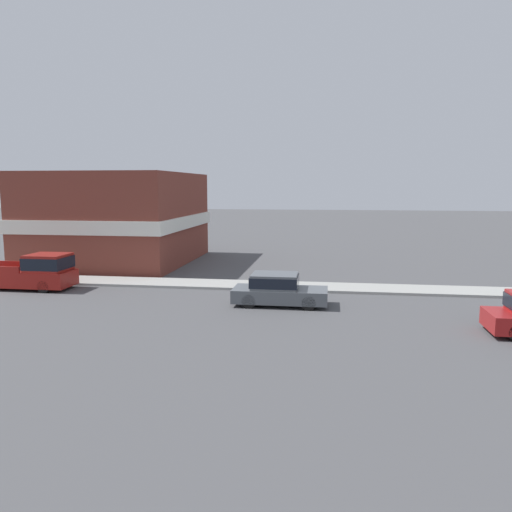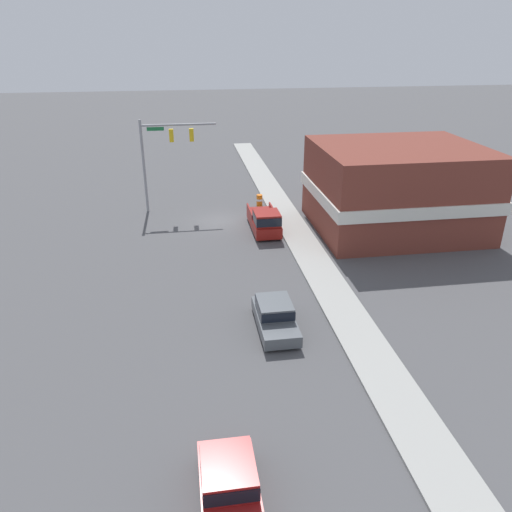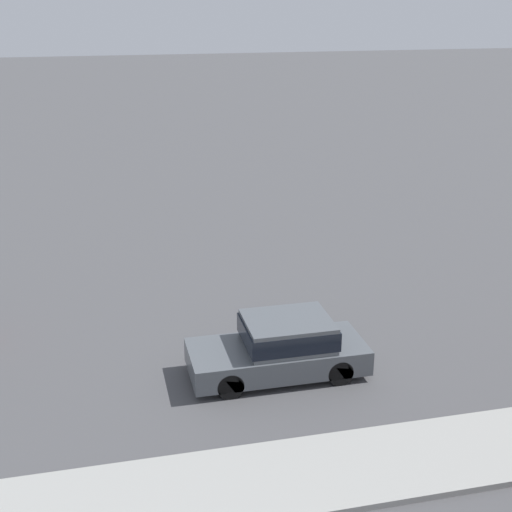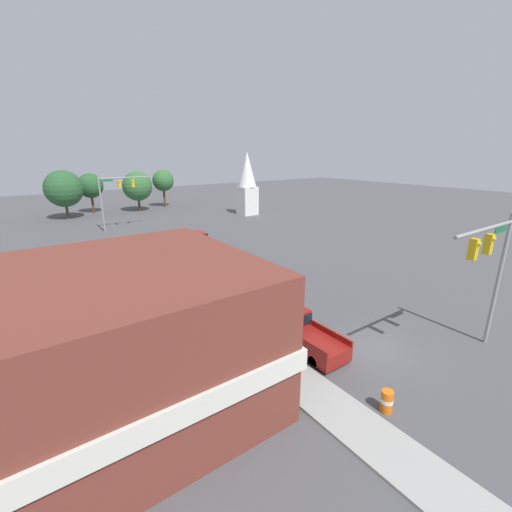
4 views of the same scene
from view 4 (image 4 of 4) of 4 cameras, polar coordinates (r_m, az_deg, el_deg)
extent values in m
plane|color=#4C4C4F|center=(21.84, 19.20, -14.39)|extent=(200.00, 200.00, 0.00)
cube|color=#9E9E99|center=(18.08, 7.88, -20.49)|extent=(2.40, 60.00, 0.14)
cylinder|color=gray|center=(23.98, 35.33, -3.44)|extent=(0.22, 0.22, 7.89)
cylinder|color=gray|center=(20.29, 33.98, 3.76)|extent=(6.21, 0.18, 0.18)
cube|color=gold|center=(21.05, 34.23, 1.67)|extent=(0.36, 0.36, 1.05)
sphere|color=yellow|center=(20.92, 34.87, 2.37)|extent=(0.22, 0.22, 0.22)
cube|color=gold|center=(19.52, 32.47, 0.96)|extent=(0.36, 0.36, 1.05)
sphere|color=yellow|center=(19.38, 33.15, 1.72)|extent=(0.22, 0.22, 0.22)
cube|color=#196B38|center=(22.12, 35.65, 3.57)|extent=(1.40, 0.04, 0.30)
cylinder|color=gray|center=(53.26, -24.35, 7.90)|extent=(0.22, 0.22, 7.98)
cylinder|color=gray|center=(53.70, -21.14, 12.08)|extent=(6.93, 0.18, 0.18)
cube|color=gold|center=(53.58, -21.83, 11.07)|extent=(0.36, 0.36, 1.05)
sphere|color=yellow|center=(53.36, -21.81, 11.39)|extent=(0.22, 0.22, 0.22)
cube|color=gold|center=(54.07, -19.84, 11.32)|extent=(0.36, 0.36, 1.05)
sphere|color=yellow|center=(53.86, -19.82, 11.64)|extent=(0.22, 0.22, 0.22)
cube|color=#196B38|center=(53.18, -23.49, 11.47)|extent=(1.40, 0.04, 0.30)
cylinder|color=black|center=(33.26, -9.71, -2.03)|extent=(0.22, 0.66, 0.66)
cylinder|color=black|center=(33.98, -7.15, -1.50)|extent=(0.22, 0.66, 0.66)
cylinder|color=black|center=(30.92, -7.42, -3.41)|extent=(0.22, 0.66, 0.66)
cylinder|color=black|center=(31.69, -4.73, -2.80)|extent=(0.22, 0.66, 0.66)
cube|color=#51565B|center=(32.39, -7.29, -2.13)|extent=(1.91, 4.48, 0.63)
cube|color=#51565B|center=(31.95, -7.10, -1.13)|extent=(1.76, 2.15, 0.70)
cube|color=black|center=(31.95, -7.10, -1.13)|extent=(1.78, 2.24, 0.49)
cylinder|color=black|center=(43.73, -11.63, 2.47)|extent=(0.22, 0.66, 0.66)
cylinder|color=black|center=(44.43, -9.61, 2.81)|extent=(0.22, 0.66, 0.66)
cylinder|color=black|center=(41.39, -10.12, 1.74)|extent=(0.22, 0.66, 0.66)
cylinder|color=black|center=(42.13, -8.01, 2.10)|extent=(0.22, 0.66, 0.66)
cube|color=maroon|center=(42.86, -9.87, 2.54)|extent=(1.95, 4.27, 0.69)
cube|color=maroon|center=(42.47, -9.76, 3.41)|extent=(1.79, 2.05, 0.75)
cube|color=black|center=(42.47, -9.76, 3.41)|extent=(1.81, 2.13, 0.52)
cylinder|color=black|center=(21.36, 3.11, -13.09)|extent=(0.22, 0.66, 0.66)
cylinder|color=black|center=(22.38, 6.75, -11.69)|extent=(0.22, 0.66, 0.66)
cylinder|color=black|center=(19.29, 9.56, -16.96)|extent=(0.22, 0.66, 0.66)
cylinder|color=black|center=(20.41, 13.23, -15.11)|extent=(0.22, 0.66, 0.66)
cube|color=maroon|center=(20.67, 8.06, -13.48)|extent=(2.00, 5.36, 0.85)
cube|color=maroon|center=(21.18, 5.41, -9.84)|extent=(1.90, 2.04, 0.93)
cube|color=black|center=(21.18, 5.41, -9.84)|extent=(1.92, 2.12, 0.65)
cube|color=maroon|center=(19.08, 8.51, -14.20)|extent=(0.12, 3.02, 0.35)
cube|color=maroon|center=(20.28, 12.43, -12.41)|extent=(0.12, 3.02, 0.35)
cylinder|color=orange|center=(17.31, 20.96, -21.68)|extent=(0.53, 0.53, 1.04)
cylinder|color=white|center=(17.28, 20.98, -21.54)|extent=(0.54, 0.54, 0.19)
cube|color=brown|center=(16.02, -23.48, -13.41)|extent=(12.35, 10.41, 6.60)
cube|color=silver|center=(16.14, -23.38, -14.17)|extent=(12.65, 10.71, 0.90)
cube|color=white|center=(62.93, -1.45, 9.19)|extent=(2.99, 2.99, 5.00)
cone|color=white|center=(62.42, -1.49, 14.25)|extent=(3.29, 3.29, 6.11)
cylinder|color=#4C3823|center=(67.00, -28.93, 6.44)|extent=(0.44, 0.44, 2.39)
sphere|color=#28562D|center=(66.54, -29.41, 9.75)|extent=(6.07, 6.07, 6.07)
cylinder|color=#4C3823|center=(71.79, -25.54, 7.72)|extent=(0.44, 0.44, 3.01)
sphere|color=#28562D|center=(71.41, -25.90, 10.50)|extent=(4.50, 4.50, 4.50)
cylinder|color=#4C3823|center=(70.60, -18.88, 8.02)|extent=(0.44, 0.44, 2.27)
sphere|color=#336633|center=(70.19, -19.16, 10.93)|extent=(5.51, 5.51, 5.51)
cylinder|color=#4C3823|center=(74.71, -15.01, 9.25)|extent=(0.44, 0.44, 3.43)
sphere|color=#336633|center=(74.34, -15.22, 12.03)|extent=(4.30, 4.30, 4.30)
camera|label=1|loc=(47.94, 16.55, 9.83)|focal=35.00mm
camera|label=2|loc=(52.89, -15.73, 20.24)|focal=35.00mm
camera|label=3|loc=(31.36, -38.39, 10.02)|focal=50.00mm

